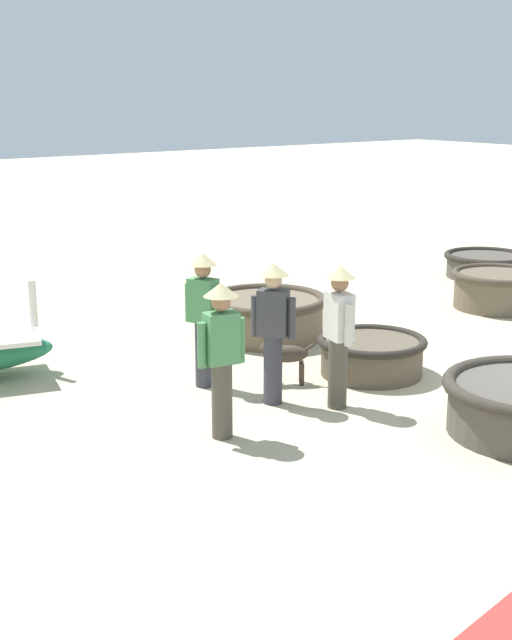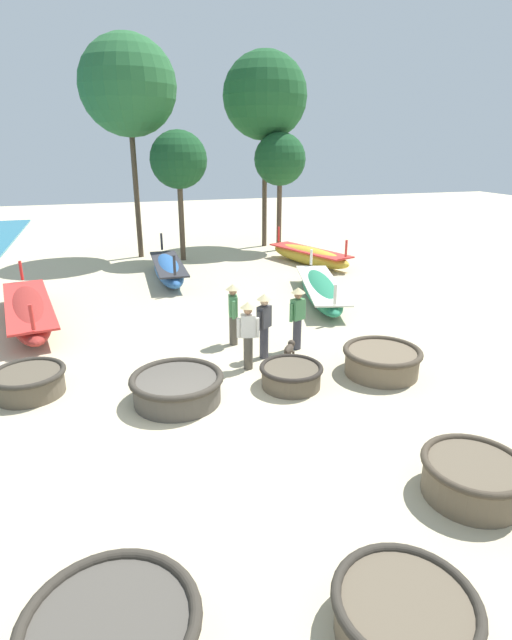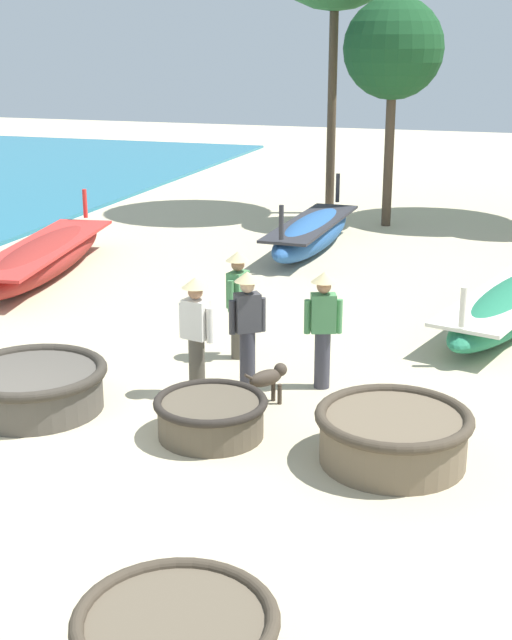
{
  "view_description": "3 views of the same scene",
  "coord_description": "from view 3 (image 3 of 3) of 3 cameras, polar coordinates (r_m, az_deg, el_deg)",
  "views": [
    {
      "loc": [
        -5.42,
        8.94,
        3.58
      ],
      "look_at": [
        2.77,
        2.77,
        0.91
      ],
      "focal_mm": 50.0,
      "sensor_mm": 36.0,
      "label": 1
    },
    {
      "loc": [
        -1.22,
        -8.14,
        5.09
      ],
      "look_at": [
        2.13,
        2.84,
        1.03
      ],
      "focal_mm": 28.0,
      "sensor_mm": 36.0,
      "label": 2
    },
    {
      "loc": [
        6.06,
        -8.22,
        4.69
      ],
      "look_at": [
        2.42,
        2.99,
        0.95
      ],
      "focal_mm": 50.0,
      "sensor_mm": 36.0,
      "label": 3
    }
  ],
  "objects": [
    {
      "name": "fisherman_hauling",
      "position": [
        13.39,
        -1.16,
        1.44
      ],
      "size": [
        0.36,
        0.52,
        1.67
      ],
      "color": "#4C473D",
      "rests_on": "ground"
    },
    {
      "name": "long_boat_red_hull",
      "position": [
        20.55,
        3.59,
        5.59
      ],
      "size": [
        1.18,
        5.04,
        1.45
      ],
      "color": "#285693",
      "rests_on": "ground"
    },
    {
      "name": "dog",
      "position": [
        11.83,
        0.78,
        -3.78
      ],
      "size": [
        0.47,
        0.58,
        0.55
      ],
      "color": "#3D3328",
      "rests_on": "ground"
    },
    {
      "name": "coracle_weathered",
      "position": [
        12.07,
        -14.05,
        -4.11
      ],
      "size": [
        1.95,
        1.95,
        0.6
      ],
      "color": "#4C473F",
      "rests_on": "ground"
    },
    {
      "name": "coracle_far_left",
      "position": [
        10.42,
        8.77,
        -7.25
      ],
      "size": [
        1.82,
        1.82,
        0.63
      ],
      "color": "brown",
      "rests_on": "ground"
    },
    {
      "name": "long_boat_blue_hull",
      "position": [
        18.82,
        -13.44,
        3.93
      ],
      "size": [
        2.16,
        6.0,
        1.35
      ],
      "color": "maroon",
      "rests_on": "ground"
    },
    {
      "name": "coracle_beside_post",
      "position": [
        10.99,
        -2.91,
        -6.11
      ],
      "size": [
        1.41,
        1.41,
        0.5
      ],
      "color": "brown",
      "rests_on": "ground"
    },
    {
      "name": "fisherman_standing_left",
      "position": [
        11.99,
        -3.86,
        -0.55
      ],
      "size": [
        0.52,
        0.36,
        1.67
      ],
      "color": "#4C473D",
      "rests_on": "ground"
    },
    {
      "name": "fisherman_with_hat",
      "position": [
        12.26,
        4.32,
        -0.14
      ],
      "size": [
        0.5,
        0.36,
        1.67
      ],
      "color": "#383842",
      "rests_on": "ground"
    },
    {
      "name": "fisherman_standing_right",
      "position": [
        12.25,
        -0.55,
        -0.11
      ],
      "size": [
        0.45,
        0.38,
        1.67
      ],
      "color": "#383842",
      "rests_on": "ground"
    },
    {
      "name": "tree_center",
      "position": [
        23.17,
        8.79,
        16.73
      ],
      "size": [
        2.49,
        2.49,
        5.68
      ],
      "color": "#4C3D2D",
      "rests_on": "ground"
    }
  ]
}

